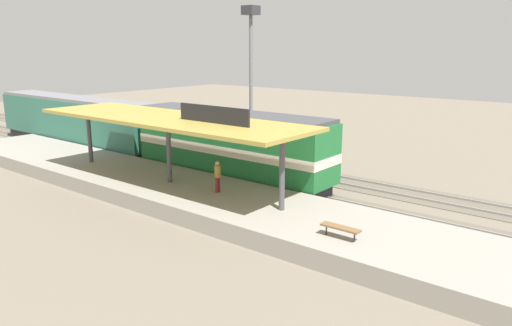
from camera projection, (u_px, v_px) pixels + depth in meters
The scene contains 10 objects.
ground_plane at pixel (243, 174), 33.42m from camera, with size 120.00×120.00×0.00m, color #706656.
track_near at pixel (224, 180), 31.89m from camera, with size 3.20×110.00×0.16m.
track_far at pixel (266, 167), 35.39m from camera, with size 3.20×110.00×0.16m.
platform at pixel (170, 189), 28.31m from camera, with size 6.00×44.00×0.90m, color gray.
station_canopy at pixel (169, 120), 27.30m from camera, with size 5.20×18.00×4.70m.
platform_bench at pixel (340, 228), 19.76m from camera, with size 0.44×1.70×0.50m.
locomotive at pixel (230, 146), 30.95m from camera, with size 2.93×14.43×4.44m.
passenger_carriage_single at pixel (75, 121), 41.91m from camera, with size 2.90×20.00×4.24m.
light_mast at pixel (251, 49), 38.32m from camera, with size 1.10×1.10×11.70m.
person_waiting at pixel (217, 175), 25.96m from camera, with size 0.34×0.34×1.71m.
Camera 1 is at (-22.68, -20.90, 8.52)m, focal length 33.96 mm.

